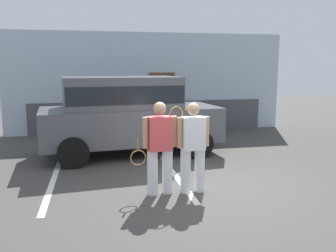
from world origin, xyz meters
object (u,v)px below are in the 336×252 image
parked_suv (127,111)px  tennis_player_man (160,147)px  tennis_player_woman (193,146)px  potted_plant_by_porch (217,123)px

parked_suv → tennis_player_man: bearing=-90.4°
tennis_player_woman → potted_plant_by_porch: 5.76m
tennis_player_woman → parked_suv: bearing=-77.5°
parked_suv → potted_plant_by_porch: size_ratio=6.47×
parked_suv → tennis_player_man: parked_suv is taller
tennis_player_man → tennis_player_woman: (0.61, -0.02, -0.00)m
tennis_player_woman → potted_plant_by_porch: tennis_player_woman is taller
tennis_player_man → potted_plant_by_porch: size_ratio=2.30×
tennis_player_man → potted_plant_by_porch: bearing=-124.8°
parked_suv → tennis_player_woman: size_ratio=2.85×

